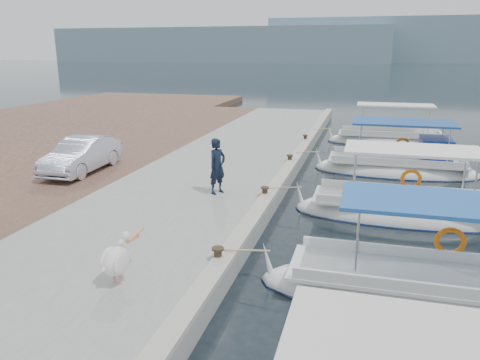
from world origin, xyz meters
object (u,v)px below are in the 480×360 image
(fishing_caique_b, at_px, (437,297))
(fishing_caique_d, at_px, (398,169))
(fisherman, at_px, (217,166))
(fishing_caique_c, at_px, (401,214))
(pelican, at_px, (117,259))
(parked_car, at_px, (82,155))
(fishing_caique_e, at_px, (389,142))

(fishing_caique_b, bearing_deg, fishing_caique_d, 91.27)
(fisherman, bearing_deg, fishing_caique_b, -99.25)
(fishing_caique_d, bearing_deg, fishing_caique_c, -91.80)
(pelican, bearing_deg, parked_car, 127.14)
(fishing_caique_c, distance_m, fisherman, 6.07)
(fishing_caique_d, distance_m, fishing_caique_e, 6.60)
(fisherman, distance_m, parked_car, 6.14)
(fishing_caique_d, bearing_deg, fishing_caique_b, -88.73)
(fishing_caique_b, xyz_separation_m, fishing_caique_e, (-0.37, 17.63, 0.00))
(fishing_caique_d, distance_m, pelican, 14.26)
(fishing_caique_e, distance_m, parked_car, 16.70)
(fishing_caique_e, bearing_deg, parked_car, -135.78)
(fishing_caique_b, relative_size, fishing_caique_d, 1.10)
(fishing_caique_d, bearing_deg, pelican, -115.54)
(fishing_caique_e, bearing_deg, fishing_caique_d, -88.95)
(fishing_caique_b, height_order, pelican, fishing_caique_b)
(fishing_caique_c, relative_size, fishing_caique_d, 0.98)
(fishing_caique_d, relative_size, parked_car, 1.69)
(pelican, relative_size, fisherman, 0.71)
(fishing_caique_b, relative_size, fishing_caique_c, 1.13)
(fishing_caique_c, height_order, fisherman, fisherman)
(fishing_caique_b, xyz_separation_m, fishing_caique_d, (-0.24, 11.03, 0.07))
(fishing_caique_e, xyz_separation_m, pelican, (-6.02, -19.45, 0.89))
(fishing_caique_d, height_order, pelican, fishing_caique_d)
(fishing_caique_b, distance_m, fishing_caique_e, 17.64)
(pelican, height_order, parked_car, parked_car)
(fishing_caique_e, relative_size, parked_car, 1.68)
(fishing_caique_c, bearing_deg, pelican, -130.19)
(fishing_caique_d, relative_size, pelican, 5.24)
(fishing_caique_e, height_order, fisherman, fisherman)
(fishing_caique_c, height_order, parked_car, fishing_caique_c)
(fishing_caique_b, bearing_deg, fishing_caique_e, 91.19)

